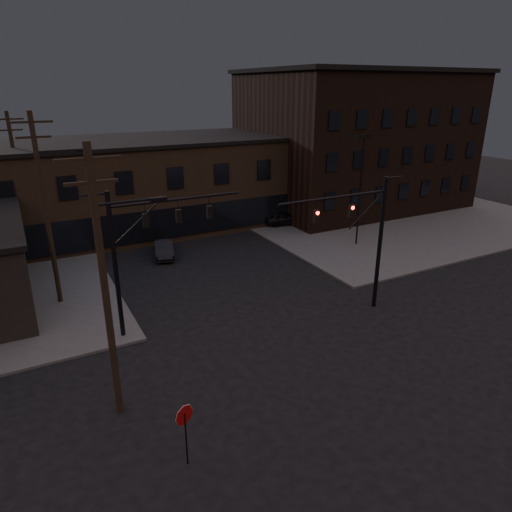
{
  "coord_description": "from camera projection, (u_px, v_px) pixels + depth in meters",
  "views": [
    {
      "loc": [
        -11.84,
        -14.39,
        12.69
      ],
      "look_at": [
        -0.2,
        7.4,
        3.5
      ],
      "focal_mm": 32.0,
      "sensor_mm": 36.0,
      "label": 1
    }
  ],
  "objects": [
    {
      "name": "utility_pole_mid",
      "position": [
        46.0,
        208.0,
        26.38
      ],
      "size": [
        3.7,
        0.28,
        11.5
      ],
      "color": "black",
      "rests_on": "ground"
    },
    {
      "name": "parked_car_lot_a",
      "position": [
        285.0,
        218.0,
        43.93
      ],
      "size": [
        4.16,
        2.48,
        1.33
      ],
      "primitive_type": "imported",
      "rotation": [
        0.0,
        0.0,
        1.32
      ],
      "color": "black",
      "rests_on": "sidewalk_ne"
    },
    {
      "name": "sidewalk_ne",
      "position": [
        373.0,
        211.0,
        49.43
      ],
      "size": [
        30.0,
        30.0,
        0.15
      ],
      "primitive_type": "cube",
      "color": "#474744",
      "rests_on": "ground"
    },
    {
      "name": "building_right",
      "position": [
        354.0,
        142.0,
        50.32
      ],
      "size": [
        22.0,
        16.0,
        14.0
      ],
      "primitive_type": "cube",
      "color": "black",
      "rests_on": "ground"
    },
    {
      "name": "car_crossing",
      "position": [
        164.0,
        248.0,
        36.11
      ],
      "size": [
        2.37,
        4.27,
        1.33
      ],
      "primitive_type": "imported",
      "rotation": [
        0.0,
        0.0,
        -0.25
      ],
      "color": "black",
      "rests_on": "ground"
    },
    {
      "name": "lot_light_b",
      "position": [
        375.0,
        166.0,
        43.73
      ],
      "size": [
        1.5,
        0.28,
        9.14
      ],
      "color": "black",
      "rests_on": "ground"
    },
    {
      "name": "utility_pole_near",
      "position": [
        106.0,
        282.0,
        16.99
      ],
      "size": [
        3.7,
        0.28,
        11.0
      ],
      "color": "black",
      "rests_on": "ground"
    },
    {
      "name": "ground",
      "position": [
        333.0,
        373.0,
        21.55
      ],
      "size": [
        140.0,
        140.0,
        0.0
      ],
      "primitive_type": "plane",
      "color": "black",
      "rests_on": "ground"
    },
    {
      "name": "building_row",
      "position": [
        156.0,
        184.0,
        43.3
      ],
      "size": [
        40.0,
        12.0,
        8.0
      ],
      "primitive_type": "cube",
      "color": "#503C2A",
      "rests_on": "ground"
    },
    {
      "name": "traffic_signal_near",
      "position": [
        366.0,
        232.0,
        25.92
      ],
      "size": [
        7.12,
        0.24,
        8.0
      ],
      "color": "black",
      "rests_on": "ground"
    },
    {
      "name": "parked_car_lot_b",
      "position": [
        320.0,
        208.0,
        47.65
      ],
      "size": [
        4.67,
        2.17,
        1.32
      ],
      "primitive_type": "imported",
      "rotation": [
        0.0,
        0.0,
        1.64
      ],
      "color": "#B3B2B4",
      "rests_on": "sidewalk_ne"
    },
    {
      "name": "utility_pole_far",
      "position": [
        19.0,
        180.0,
        35.94
      ],
      "size": [
        2.2,
        0.28,
        11.0
      ],
      "color": "black",
      "rests_on": "ground"
    },
    {
      "name": "stop_sign",
      "position": [
        185.0,
        421.0,
        15.73
      ],
      "size": [
        0.72,
        0.33,
        2.48
      ],
      "color": "black",
      "rests_on": "ground"
    },
    {
      "name": "traffic_signal_far",
      "position": [
        139.0,
        246.0,
        23.45
      ],
      "size": [
        7.12,
        0.24,
        8.0
      ],
      "color": "black",
      "rests_on": "ground"
    },
    {
      "name": "lot_light_a",
      "position": [
        361.0,
        181.0,
        36.94
      ],
      "size": [
        1.5,
        0.28,
        9.14
      ],
      "color": "black",
      "rests_on": "ground"
    }
  ]
}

